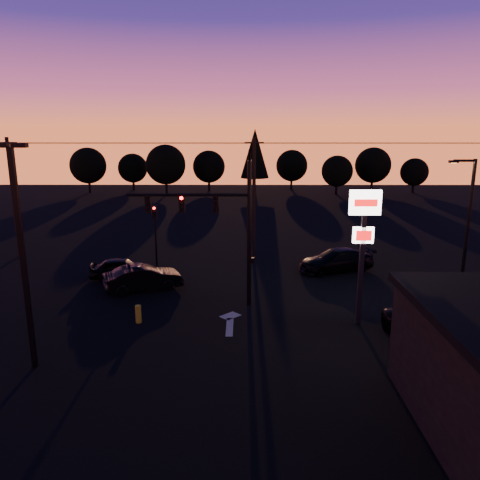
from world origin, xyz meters
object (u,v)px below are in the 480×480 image
object	(u,v)px
pylon_sign	(364,229)
car_left	(122,269)
traffic_signal_mast	(219,218)
parking_lot_light	(21,244)
streetlight	(467,222)
bollard	(138,314)
suv_parked	(420,332)
car_mid	(143,278)
car_right	(336,260)
secondary_signal	(155,227)

from	to	relation	value
pylon_sign	car_left	size ratio (longest dim) A/B	1.67
traffic_signal_mast	parking_lot_light	world-z (taller)	parking_lot_light
streetlight	car_left	size ratio (longest dim) A/B	1.97
parking_lot_light	pylon_sign	xyz separation A→B (m)	(14.50, 4.50, -0.36)
bollard	suv_parked	size ratio (longest dim) A/B	0.19
car_mid	car_right	xyz separation A→B (m)	(12.51, 3.91, -0.00)
secondary_signal	car_right	bearing A→B (deg)	-5.04
traffic_signal_mast	car_mid	xyz separation A→B (m)	(-4.80, 2.47, -4.17)
pylon_sign	streetlight	distance (m)	8.00
car_mid	suv_parked	distance (m)	15.95
pylon_sign	car_right	size ratio (longest dim) A/B	1.29
traffic_signal_mast	car_right	xyz separation A→B (m)	(7.71, 6.38, -4.17)
secondary_signal	car_left	size ratio (longest dim) A/B	1.07
parking_lot_light	car_mid	distance (m)	10.80
bollard	car_right	xyz separation A→B (m)	(11.76, 8.83, 0.31)
parking_lot_light	car_right	world-z (taller)	parking_lot_light
car_left	suv_parked	size ratio (longest dim) A/B	0.83
pylon_sign	parking_lot_light	bearing A→B (deg)	-162.77
parking_lot_light	car_left	world-z (taller)	parking_lot_light
parking_lot_light	pylon_sign	distance (m)	15.19
parking_lot_light	car_mid	bearing A→B (deg)	74.63
suv_parked	streetlight	bearing A→B (deg)	53.27
traffic_signal_mast	pylon_sign	xyz separation A→B (m)	(7.10, -2.49, -0.02)
secondary_signal	car_left	xyz separation A→B (m)	(-1.76, -2.88, -2.17)
secondary_signal	suv_parked	bearing A→B (deg)	-41.39
pylon_sign	suv_parked	xyz separation A→B (m)	(2.19, -2.52, -4.23)
pylon_sign	car_right	distance (m)	9.82
parking_lot_light	car_mid	xyz separation A→B (m)	(2.60, 9.46, -4.50)
pylon_sign	bollard	distance (m)	12.01
pylon_sign	car_mid	distance (m)	13.54
suv_parked	pylon_sign	bearing A→B (deg)	130.18
pylon_sign	bollard	world-z (taller)	pylon_sign
secondary_signal	suv_parked	xyz separation A→B (m)	(14.19, -12.51, -2.18)
traffic_signal_mast	parking_lot_light	size ratio (longest dim) A/B	0.94
pylon_sign	bollard	xyz separation A→B (m)	(-11.16, 0.04, -4.46)
secondary_signal	bollard	size ratio (longest dim) A/B	4.75
parking_lot_light	car_left	size ratio (longest dim) A/B	2.25
secondary_signal	car_right	world-z (taller)	secondary_signal
car_mid	car_left	bearing A→B (deg)	17.88
traffic_signal_mast	car_mid	world-z (taller)	traffic_signal_mast
parking_lot_light	streetlight	xyz separation A→B (m)	(21.41, 8.50, -0.85)
traffic_signal_mast	pylon_sign	bearing A→B (deg)	-19.36
bollard	parking_lot_light	bearing A→B (deg)	-126.36
bollard	car_right	distance (m)	14.71
parking_lot_light	car_right	distance (m)	20.67
pylon_sign	suv_parked	distance (m)	5.39
secondary_signal	traffic_signal_mast	bearing A→B (deg)	-56.81
bollard	car_mid	distance (m)	4.98
bollard	car_right	bearing A→B (deg)	36.90
car_mid	secondary_signal	bearing A→B (deg)	-21.91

